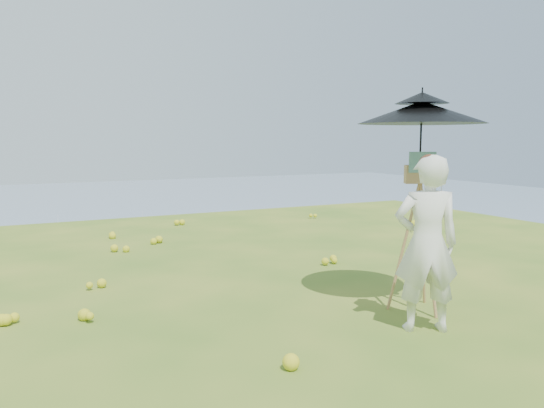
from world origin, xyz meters
TOP-DOWN VIEW (x-y plane):
  - ground at (0.00, 0.00)m, footprint 14.00×14.00m
  - shoreline_tier at (0.00, 75.00)m, footprint 170.00×28.00m
  - bay_water at (0.00, 240.00)m, footprint 700.00×700.00m
  - slope_trees at (0.00, 35.00)m, footprint 110.00×50.00m
  - harbor_town at (0.00, 75.00)m, footprint 110.00×22.00m
  - wildflowers at (0.00, 0.25)m, footprint 10.00×10.50m
  - painter at (0.11, -1.72)m, footprint 0.73×0.63m
  - field_easel at (0.46, -1.22)m, footprint 0.87×0.87m
  - sun_umbrella at (0.48, -1.19)m, footprint 1.76×1.76m
  - painter_cap at (0.11, -1.72)m, footprint 0.28×0.30m

SIDE VIEW (x-z plane):
  - shoreline_tier at x=0.00m, z-range -40.00..-32.00m
  - bay_water at x=0.00m, z-range -34.00..-34.00m
  - harbor_town at x=0.00m, z-range -32.00..-27.00m
  - slope_trees at x=0.00m, z-range -18.00..-12.00m
  - ground at x=0.00m, z-range 0.00..0.00m
  - wildflowers at x=0.00m, z-range 0.00..0.12m
  - painter at x=0.11m, z-range 0.00..1.68m
  - field_easel at x=0.46m, z-range 0.00..1.70m
  - painter_cap at x=0.11m, z-range 1.59..1.69m
  - sun_umbrella at x=0.48m, z-range 1.40..2.36m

